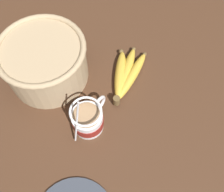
# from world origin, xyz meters

# --- Properties ---
(table) EXTENTS (1.33, 1.33, 0.04)m
(table) POSITION_xyz_m (0.00, 0.00, 0.02)
(table) COLOR #422819
(table) RESTS_ON ground
(coffee_mug) EXTENTS (0.14, 0.08, 0.17)m
(coffee_mug) POSITION_xyz_m (-0.09, -0.02, 0.08)
(coffee_mug) COLOR silver
(coffee_mug) RESTS_ON table
(banana_bunch) EXTENTS (0.21, 0.12, 0.04)m
(banana_bunch) POSITION_xyz_m (0.10, -0.01, 0.05)
(banana_bunch) COLOR brown
(banana_bunch) RESTS_ON table
(woven_basket) EXTENTS (0.25, 0.25, 0.14)m
(woven_basket) POSITION_xyz_m (-0.02, 0.18, 0.11)
(woven_basket) COLOR tan
(woven_basket) RESTS_ON table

